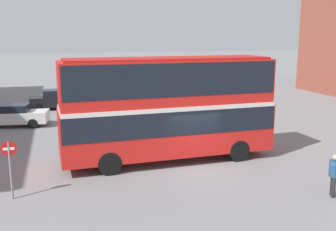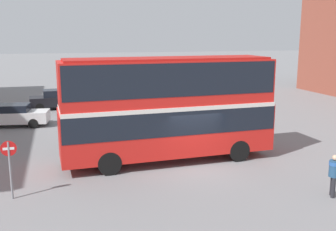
% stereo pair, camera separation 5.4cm
% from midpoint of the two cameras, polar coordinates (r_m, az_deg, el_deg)
% --- Properties ---
extents(ground_plane, '(240.00, 240.00, 0.00)m').
position_cam_midpoint_polar(ground_plane, '(18.38, 4.12, -7.66)').
color(ground_plane, slate).
extents(double_decker_bus, '(10.28, 2.88, 5.02)m').
position_cam_midpoint_polar(double_decker_bus, '(18.74, -0.08, 1.83)').
color(double_decker_bus, red).
rests_on(double_decker_bus, ground_plane).
extents(pedestrian_foreground, '(0.55, 0.55, 1.66)m').
position_cam_midpoint_polar(pedestrian_foreground, '(16.24, 22.88, -7.44)').
color(pedestrian_foreground, '#232328').
rests_on(pedestrian_foreground, ground_plane).
extents(parked_car_kerb_near, '(4.72, 2.86, 1.57)m').
position_cam_midpoint_polar(parked_car_kerb_near, '(30.56, -2.77, 1.69)').
color(parked_car_kerb_near, silver).
rests_on(parked_car_kerb_near, ground_plane).
extents(parked_car_kerb_far, '(4.62, 2.37, 1.49)m').
position_cam_midpoint_polar(parked_car_kerb_far, '(28.36, -21.58, 0.05)').
color(parked_car_kerb_far, silver).
rests_on(parked_car_kerb_far, ground_plane).
extents(parked_car_side_street, '(4.06, 2.00, 1.60)m').
position_cam_midpoint_polar(parked_car_side_street, '(33.92, -16.19, 2.27)').
color(parked_car_side_street, black).
rests_on(parked_car_side_street, ground_plane).
extents(no_entry_sign, '(0.58, 0.08, 2.25)m').
position_cam_midpoint_polar(no_entry_sign, '(15.74, -22.08, -6.12)').
color(no_entry_sign, gray).
rests_on(no_entry_sign, ground_plane).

